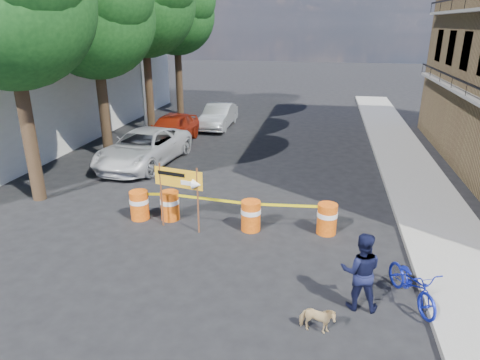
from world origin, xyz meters
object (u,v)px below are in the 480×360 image
at_px(barrel_far_left, 139,204).
at_px(suv_white, 144,148).
at_px(barrel_far_right, 327,218).
at_px(bicycle, 415,266).
at_px(dog, 317,319).
at_px(barrel_mid_right, 251,215).
at_px(sedan_red, 172,129).
at_px(barrel_mid_left, 170,205).
at_px(detour_sign, 185,184).
at_px(pedestrian, 361,271).
at_px(sedan_silver, 219,116).

relative_size(barrel_far_left, suv_white, 0.17).
distance_m(barrel_far_right, bicycle, 3.48).
bearing_deg(suv_white, dog, -44.43).
height_order(barrel_mid_right, dog, barrel_mid_right).
distance_m(barrel_far_left, sedan_red, 8.86).
bearing_deg(barrel_far_left, barrel_mid_left, 9.35).
height_order(barrel_far_right, detour_sign, detour_sign).
bearing_deg(barrel_far_left, barrel_far_right, 1.28).
relative_size(pedestrian, sedan_red, 0.40).
xyz_separation_m(barrel_mid_left, sedan_silver, (-1.52, 12.31, 0.20)).
distance_m(sedan_red, sedan_silver, 4.12).
xyz_separation_m(barrel_far_left, sedan_red, (-2.05, 8.61, 0.27)).
xyz_separation_m(barrel_far_right, bicycle, (1.81, -2.94, 0.42)).
distance_m(detour_sign, sedan_red, 9.84).
height_order(dog, suv_white, suv_white).
bearing_deg(detour_sign, barrel_mid_right, 23.31).
relative_size(barrel_mid_right, sedan_silver, 0.22).
xyz_separation_m(barrel_far_right, detour_sign, (-3.99, -0.60, 0.97)).
relative_size(detour_sign, suv_white, 0.37).
distance_m(barrel_mid_left, barrel_mid_right, 2.57).
height_order(barrel_mid_left, pedestrian, pedestrian).
height_order(barrel_far_left, barrel_mid_left, same).
xyz_separation_m(detour_sign, sedan_silver, (-2.25, 12.94, -0.77)).
relative_size(barrel_far_left, sedan_red, 0.21).
xyz_separation_m(barrel_far_right, sedan_silver, (-6.24, 12.34, 0.20)).
height_order(barrel_mid_left, dog, barrel_mid_left).
bearing_deg(barrel_mid_right, barrel_far_right, 5.64).
xyz_separation_m(bicycle, sedan_silver, (-8.06, 15.28, -0.22)).
height_order(barrel_mid_right, detour_sign, detour_sign).
distance_m(barrel_mid_right, detour_sign, 2.11).
height_order(barrel_mid_left, sedan_red, sedan_red).
bearing_deg(bicycle, barrel_mid_right, 123.74).
relative_size(barrel_far_right, pedestrian, 0.52).
bearing_deg(barrel_mid_left, bicycle, -24.42).
xyz_separation_m(detour_sign, dog, (3.85, -3.72, -1.14)).
bearing_deg(bicycle, sedan_silver, 95.96).
distance_m(barrel_mid_right, bicycle, 4.84).
height_order(barrel_mid_left, barrel_far_right, same).
relative_size(bicycle, suv_white, 0.34).
xyz_separation_m(dog, sedan_silver, (-6.10, 16.66, 0.38)).
xyz_separation_m(pedestrian, bicycle, (1.13, 0.39, 0.03)).
height_order(pedestrian, sedan_silver, pedestrian).
bearing_deg(barrel_mid_right, suv_white, 136.64).
bearing_deg(barrel_far_right, sedan_silver, 116.84).
bearing_deg(detour_sign, barrel_far_right, 19.90).
relative_size(barrel_mid_right, suv_white, 0.17).
relative_size(barrel_mid_left, suv_white, 0.17).
bearing_deg(bicycle, dog, -166.62).
bearing_deg(barrel_far_right, sedan_red, 132.22).
bearing_deg(bicycle, detour_sign, 136.21).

